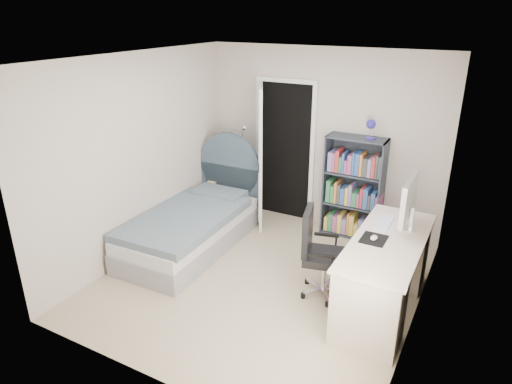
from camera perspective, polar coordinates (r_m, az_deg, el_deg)
The scene contains 8 objects.
room_shell at distance 4.87m, azimuth 0.76°, elevation 1.59°, with size 3.50×3.70×2.60m.
door at distance 6.54m, azimuth 1.69°, elevation 4.95°, with size 0.92×0.75×2.06m.
bed at distance 6.10m, azimuth -7.70°, elevation -3.99°, with size 1.07×2.16×1.31m.
nightstand at distance 6.95m, azimuth -4.96°, elevation -0.04°, with size 0.36×0.36×0.54m.
floor_lamp at distance 6.90m, azimuth -1.56°, elevation 1.78°, with size 0.20×0.20×1.39m.
bookcase at distance 6.32m, azimuth 12.13°, elevation 0.13°, with size 0.79×0.33×1.66m.
desk at distance 4.92m, azimuth 15.85°, elevation -9.54°, with size 0.67×1.67×1.37m.
office_chair at distance 4.98m, azimuth 7.74°, elevation -7.02°, with size 0.54×0.56×1.00m.
Camera 1 is at (2.12, -4.05, 2.94)m, focal length 32.00 mm.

